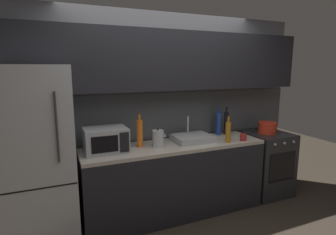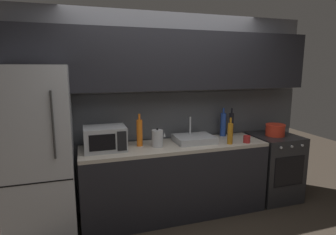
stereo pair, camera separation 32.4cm
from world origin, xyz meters
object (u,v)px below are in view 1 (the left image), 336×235
at_px(kettle, 158,139).
at_px(cooking_pot, 267,128).
at_px(wine_bottle_dark, 226,123).
at_px(oven_range, 266,163).
at_px(wine_bottle_amber, 228,132).
at_px(refrigerator, 38,158).
at_px(mug_red, 243,137).
at_px(wine_bottle_orange, 140,133).
at_px(wine_bottle_blue, 218,123).
at_px(microwave, 106,140).

distance_m(kettle, cooking_pot, 1.68).
bearing_deg(wine_bottle_dark, oven_range, -16.12).
distance_m(oven_range, wine_bottle_amber, 1.02).
bearing_deg(refrigerator, wine_bottle_amber, -4.91).
bearing_deg(mug_red, oven_range, 18.12).
xyz_separation_m(wine_bottle_orange, wine_bottle_blue, (1.18, 0.14, -0.00)).
distance_m(microwave, wine_bottle_amber, 1.48).
xyz_separation_m(microwave, kettle, (0.60, -0.05, -0.03)).
height_order(refrigerator, kettle, refrigerator).
distance_m(oven_range, microwave, 2.36).
bearing_deg(mug_red, wine_bottle_orange, 168.52).
distance_m(wine_bottle_dark, wine_bottle_orange, 1.29).
distance_m(microwave, cooking_pot, 2.28).
height_order(microwave, wine_bottle_dark, wine_bottle_dark).
relative_size(oven_range, cooking_pot, 3.49).
bearing_deg(wine_bottle_blue, refrigerator, -174.78).
distance_m(refrigerator, wine_bottle_orange, 1.10).
bearing_deg(mug_red, wine_bottle_amber, 177.37).
distance_m(wine_bottle_orange, mug_red, 1.33).
bearing_deg(refrigerator, wine_bottle_blue, 5.22).
bearing_deg(cooking_pot, wine_bottle_blue, 163.24).
bearing_deg(wine_bottle_dark, kettle, -169.58).
bearing_deg(wine_bottle_orange, microwave, -173.06).
bearing_deg(kettle, microwave, 175.41).
bearing_deg(wine_bottle_dark, cooking_pot, -16.39).
xyz_separation_m(wine_bottle_blue, wine_bottle_amber, (-0.12, -0.39, -0.03)).
height_order(oven_range, cooking_pot, cooking_pot).
xyz_separation_m(oven_range, wine_bottle_orange, (-1.89, 0.07, 0.61)).
distance_m(kettle, wine_bottle_amber, 0.89).
height_order(kettle, wine_bottle_orange, wine_bottle_orange).
distance_m(mug_red, cooking_pot, 0.61).
relative_size(refrigerator, oven_range, 2.05).
bearing_deg(wine_bottle_orange, refrigerator, -176.43).
bearing_deg(wine_bottle_orange, kettle, -26.83).
height_order(wine_bottle_amber, cooking_pot, wine_bottle_amber).
bearing_deg(wine_bottle_blue, cooking_pot, -16.76).
bearing_deg(microwave, wine_bottle_orange, 6.94).
bearing_deg(mug_red, refrigerator, 175.31).
bearing_deg(microwave, cooking_pot, -0.46).
height_order(kettle, wine_bottle_blue, wine_bottle_blue).
bearing_deg(microwave, wine_bottle_blue, 6.79).
bearing_deg(wine_bottle_dark, wine_bottle_amber, -122.05).
bearing_deg(kettle, oven_range, 0.96).
distance_m(refrigerator, microwave, 0.69).
height_order(wine_bottle_dark, wine_bottle_amber, wine_bottle_dark).
bearing_deg(wine_bottle_blue, mug_red, -74.56).
height_order(wine_bottle_blue, mug_red, wine_bottle_blue).
distance_m(wine_bottle_blue, mug_red, 0.43).
xyz_separation_m(refrigerator, wine_bottle_orange, (1.09, 0.07, 0.14)).
bearing_deg(wine_bottle_amber, wine_bottle_blue, 73.19).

